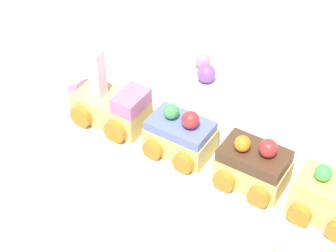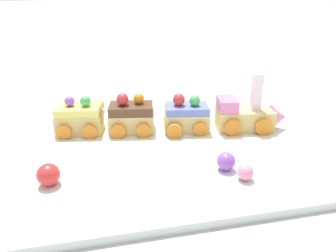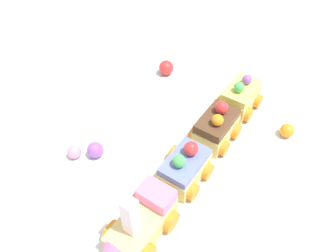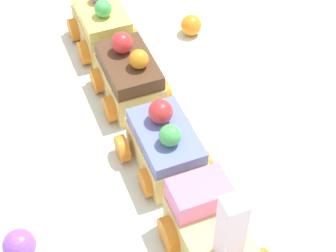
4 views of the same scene
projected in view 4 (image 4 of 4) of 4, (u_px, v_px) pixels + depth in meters
name	position (u px, v px, depth m)	size (l,w,h in m)	color
ground_plane	(124.00, 166.00, 0.53)	(10.00, 10.00, 0.00)	#B2B2B7
display_board	(123.00, 162.00, 0.52)	(0.70, 0.43, 0.01)	silver
cake_car_blueberry	(166.00, 148.00, 0.50)	(0.09, 0.08, 0.07)	#E5C675
cake_car_chocolate	(130.00, 78.00, 0.56)	(0.09, 0.08, 0.07)	#E5C675
cake_car_lemon	(103.00, 27.00, 0.62)	(0.09, 0.08, 0.07)	#E5C675
gumball_orange	(191.00, 25.00, 0.64)	(0.02, 0.02, 0.02)	orange
gumball_purple	(19.00, 245.00, 0.44)	(0.03, 0.03, 0.03)	#9956C6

